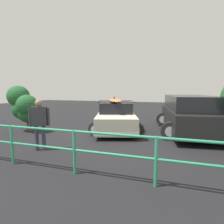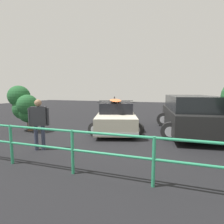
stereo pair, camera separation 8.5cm
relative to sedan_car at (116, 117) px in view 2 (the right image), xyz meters
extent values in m
cube|color=black|center=(-0.41, 0.45, -0.66)|extent=(44.00, 44.00, 0.02)
cube|color=#B7B29E|center=(-0.01, 0.04, -0.13)|extent=(2.94, 4.54, 0.69)
cube|color=black|center=(0.04, -0.12, 0.46)|extent=(2.06, 2.39, 0.50)
cube|color=silver|center=(-0.65, 2.00, -0.36)|extent=(1.69, 0.64, 0.14)
cube|color=silver|center=(0.63, -1.93, -0.36)|extent=(1.69, 0.64, 0.14)
cylinder|color=black|center=(-1.25, 1.01, -0.34)|extent=(0.61, 0.18, 0.61)
cylinder|color=#B7B7BC|center=(-1.25, 1.01, -0.34)|extent=(0.33, 0.19, 0.33)
cylinder|color=black|center=(0.42, 1.55, -0.34)|extent=(0.61, 0.18, 0.61)
cylinder|color=#B7B7BC|center=(0.42, 1.55, -0.34)|extent=(0.33, 0.19, 0.33)
cylinder|color=black|center=(-0.44, -1.48, -0.34)|extent=(0.61, 0.18, 0.61)
cylinder|color=#B7B7BC|center=(-0.44, -1.48, -0.34)|extent=(0.33, 0.19, 0.33)
cylinder|color=black|center=(1.23, -0.94, -0.34)|extent=(0.61, 0.18, 0.61)
cylinder|color=#B7B7BC|center=(1.23, -0.94, -0.34)|extent=(0.33, 0.19, 0.33)
cylinder|color=black|center=(-0.13, 0.40, 0.75)|extent=(1.72, 0.59, 0.03)
cylinder|color=black|center=(0.21, -0.65, 0.75)|extent=(1.72, 0.59, 0.03)
ellipsoid|color=orange|center=(0.04, 0.01, 0.81)|extent=(1.36, 2.32, 0.09)
cone|color=black|center=(0.37, -0.84, 0.93)|extent=(0.10, 0.10, 0.14)
cube|color=black|center=(-3.37, -0.40, 0.02)|extent=(2.59, 5.01, 0.86)
cube|color=black|center=(-3.37, -0.40, 0.75)|extent=(2.29, 3.95, 0.61)
cylinder|color=black|center=(-3.01, -2.87, 0.12)|extent=(0.67, 0.27, 0.65)
cylinder|color=black|center=(-2.60, 1.16, -0.28)|extent=(0.73, 0.22, 0.73)
cylinder|color=#B7B7BC|center=(-2.60, 1.16, -0.28)|extent=(0.40, 0.23, 0.40)
cylinder|color=black|center=(-4.14, -1.96, -0.28)|extent=(0.73, 0.22, 0.73)
cylinder|color=#B7B7BC|center=(-4.14, -1.96, -0.28)|extent=(0.40, 0.23, 0.40)
cylinder|color=black|center=(-2.19, -1.68, -0.28)|extent=(0.73, 0.22, 0.73)
cylinder|color=#B7B7BC|center=(-2.19, -1.68, -0.28)|extent=(0.40, 0.23, 0.40)
cylinder|color=#33384C|center=(1.29, 3.67, -0.24)|extent=(0.12, 0.12, 0.81)
cylinder|color=#33384C|center=(1.49, 3.77, -0.24)|extent=(0.12, 0.12, 0.81)
cube|color=#333338|center=(1.39, 3.72, 0.47)|extent=(0.51, 0.38, 0.61)
sphere|color=#9E7556|center=(1.39, 3.72, 0.90)|extent=(0.22, 0.22, 0.22)
cylinder|color=#333338|center=(1.14, 3.59, 0.45)|extent=(0.08, 0.08, 0.58)
cylinder|color=#333338|center=(1.64, 3.85, 0.45)|extent=(0.08, 0.08, 0.58)
cylinder|color=#2D9366|center=(-2.36, 4.74, -0.12)|extent=(0.07, 0.07, 1.04)
cylinder|color=#2D9366|center=(-0.53, 4.80, -0.12)|extent=(0.07, 0.07, 1.04)
cylinder|color=#2D9366|center=(1.30, 4.85, -0.12)|extent=(0.07, 0.07, 1.04)
cylinder|color=#2D9366|center=(-0.53, 4.80, 0.37)|extent=(7.31, 0.27, 0.06)
cylinder|color=#2D9366|center=(-0.53, 4.80, -0.07)|extent=(7.31, 0.27, 0.06)
cylinder|color=brown|center=(3.83, 1.66, -0.38)|extent=(0.24, 0.24, 0.53)
sphere|color=#235B2D|center=(4.30, 1.77, 1.02)|extent=(1.01, 1.01, 1.01)
sphere|color=#235B2D|center=(3.67, 1.91, 0.64)|extent=(0.94, 0.94, 0.94)
sphere|color=#235B2D|center=(4.10, 1.71, 0.42)|extent=(1.04, 1.04, 1.04)
sphere|color=#235B2D|center=(3.83, 1.70, 0.26)|extent=(0.99, 0.99, 0.99)
camera|label=1|loc=(-2.61, 8.18, 1.29)|focal=28.00mm
camera|label=2|loc=(-2.69, 8.15, 1.29)|focal=28.00mm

